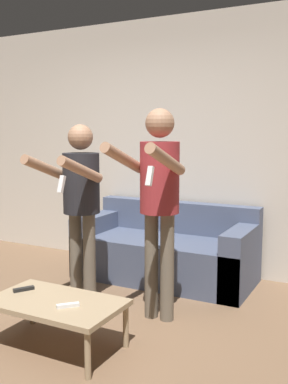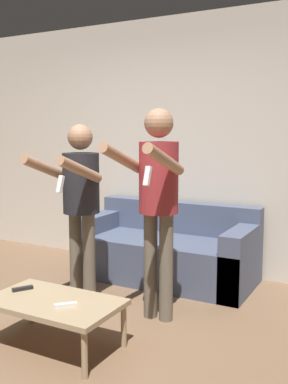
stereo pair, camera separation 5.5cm
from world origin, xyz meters
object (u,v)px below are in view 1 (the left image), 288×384
remote_near (68,305)px  person_standing_right (158,190)px  coffee_table (55,305)px  remote_far (24,289)px  person_standing_left (80,194)px  couch (166,252)px

remote_near → person_standing_right: bearing=71.9°
coffee_table → remote_far: (-0.33, 0.05, 0.05)m
remote_far → person_standing_right: bearing=44.0°
person_standing_right → remote_far: size_ratio=11.38×
remote_near → person_standing_left: bearing=119.9°
person_standing_right → remote_far: person_standing_right is taller
couch → coffee_table: 1.72m
couch → remote_far: bearing=-102.5°
remote_near → couch: bearing=93.3°
couch → coffee_table: couch is taller
coffee_table → remote_near: bearing=-20.1°
couch → remote_near: size_ratio=13.37×
coffee_table → person_standing_right: bearing=61.4°
remote_far → couch: bearing=77.5°
remote_near → remote_far: size_ratio=0.91×
person_standing_right → remote_near: bearing=-108.1°
couch → person_standing_right: person_standing_right is taller
person_standing_right → coffee_table: 1.14m
person_standing_left → remote_far: bearing=-90.2°
couch → remote_near: couch is taller
person_standing_left → person_standing_right: (0.74, -0.00, 0.08)m
person_standing_right → coffee_table: size_ratio=1.80×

